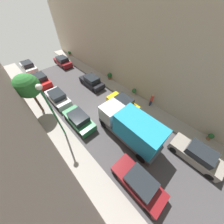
# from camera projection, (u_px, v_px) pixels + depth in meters

# --- Properties ---
(ground) EXTENTS (32.00, 32.00, 0.00)m
(ground) POSITION_uv_depth(u_px,v_px,m) (103.00, 115.00, 14.15)
(ground) COLOR #423F42
(sidewalk_left) EXTENTS (2.00, 44.00, 0.15)m
(sidewalk_left) POSITION_uv_depth(u_px,v_px,m) (65.00, 140.00, 11.82)
(sidewalk_left) COLOR gray
(sidewalk_left) RESTS_ON ground
(sidewalk_right) EXTENTS (2.00, 44.00, 0.15)m
(sidewalk_right) POSITION_uv_depth(u_px,v_px,m) (130.00, 96.00, 16.38)
(sidewalk_right) COLOR gray
(sidewalk_right) RESTS_ON ground
(building_right) EXTENTS (6.00, 44.00, 15.02)m
(building_right) POSITION_uv_depth(u_px,v_px,m) (162.00, 27.00, 12.66)
(building_right) COLOR beige
(building_right) RESTS_ON ground
(parked_car_left_1) EXTENTS (1.78, 4.20, 1.57)m
(parked_car_left_1) POSITION_uv_depth(u_px,v_px,m) (138.00, 182.00, 8.79)
(parked_car_left_1) COLOR maroon
(parked_car_left_1) RESTS_ON ground
(parked_car_left_2) EXTENTS (1.78, 4.20, 1.57)m
(parked_car_left_2) POSITION_uv_depth(u_px,v_px,m) (79.00, 120.00, 12.77)
(parked_car_left_2) COLOR #1E6638
(parked_car_left_2) RESTS_ON ground
(parked_car_left_3) EXTENTS (1.78, 4.20, 1.57)m
(parked_car_left_3) POSITION_uv_depth(u_px,v_px,m) (58.00, 98.00, 15.21)
(parked_car_left_3) COLOR silver
(parked_car_left_3) RESTS_ON ground
(parked_car_left_4) EXTENTS (1.78, 4.20, 1.57)m
(parked_car_left_4) POSITION_uv_depth(u_px,v_px,m) (41.00, 80.00, 17.95)
(parked_car_left_4) COLOR red
(parked_car_left_4) RESTS_ON ground
(parked_car_left_5) EXTENTS (1.78, 4.20, 1.57)m
(parked_car_left_5) POSITION_uv_depth(u_px,v_px,m) (29.00, 67.00, 20.70)
(parked_car_left_5) COLOR white
(parked_car_left_5) RESTS_ON ground
(parked_car_right_1) EXTENTS (1.78, 4.20, 1.57)m
(parked_car_right_1) POSITION_uv_depth(u_px,v_px,m) (196.00, 154.00, 10.21)
(parked_car_right_1) COLOR gray
(parked_car_right_1) RESTS_ON ground
(parked_car_right_2) EXTENTS (1.78, 4.20, 1.57)m
(parked_car_right_2) POSITION_uv_depth(u_px,v_px,m) (123.00, 103.00, 14.49)
(parked_car_right_2) COLOR gold
(parked_car_right_2) RESTS_ON ground
(parked_car_right_3) EXTENTS (1.78, 4.20, 1.57)m
(parked_car_right_3) POSITION_uv_depth(u_px,v_px,m) (92.00, 82.00, 17.62)
(parked_car_right_3) COLOR black
(parked_car_right_3) RESTS_ON ground
(parked_car_right_4) EXTENTS (1.78, 4.20, 1.57)m
(parked_car_right_4) POSITION_uv_depth(u_px,v_px,m) (63.00, 62.00, 22.03)
(parked_car_right_4) COLOR maroon
(parked_car_right_4) RESTS_ON ground
(delivery_truck) EXTENTS (2.26, 6.60, 3.38)m
(delivery_truck) POSITION_uv_depth(u_px,v_px,m) (131.00, 128.00, 10.79)
(delivery_truck) COLOR #4C4C51
(delivery_truck) RESTS_ON ground
(pedestrian) EXTENTS (0.40, 0.36, 1.72)m
(pedestrian) POSITION_uv_depth(u_px,v_px,m) (152.00, 100.00, 14.39)
(pedestrian) COLOR #2D334C
(pedestrian) RESTS_ON sidewalk_right
(street_tree_0) EXTENTS (2.50, 2.50, 4.88)m
(street_tree_0) POSITION_uv_depth(u_px,v_px,m) (27.00, 86.00, 11.77)
(street_tree_0) COLOR brown
(street_tree_0) RESTS_ON sidewalk_left
(potted_plant_0) EXTENTS (0.61, 0.61, 0.86)m
(potted_plant_0) POSITION_uv_depth(u_px,v_px,m) (134.00, 91.00, 16.22)
(potted_plant_0) COLOR #B2A899
(potted_plant_0) RESTS_ON sidewalk_right
(potted_plant_1) EXTENTS (0.50, 0.50, 0.83)m
(potted_plant_1) POSITION_uv_depth(u_px,v_px,m) (210.00, 137.00, 11.48)
(potted_plant_1) COLOR brown
(potted_plant_1) RESTS_ON sidewalk_right
(potted_plant_2) EXTENTS (0.59, 0.59, 0.86)m
(potted_plant_2) POSITION_uv_depth(u_px,v_px,m) (69.00, 53.00, 24.83)
(potted_plant_2) COLOR brown
(potted_plant_2) RESTS_ON sidewalk_right
(potted_plant_3) EXTENTS (0.71, 0.71, 1.08)m
(potted_plant_3) POSITION_uv_depth(u_px,v_px,m) (110.00, 76.00, 18.65)
(potted_plant_3) COLOR brown
(potted_plant_3) RESTS_ON sidewalk_right
(lamp_post) EXTENTS (0.44, 0.44, 6.13)m
(lamp_post) POSITION_uv_depth(u_px,v_px,m) (50.00, 107.00, 9.31)
(lamp_post) COLOR #26723F
(lamp_post) RESTS_ON sidewalk_left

